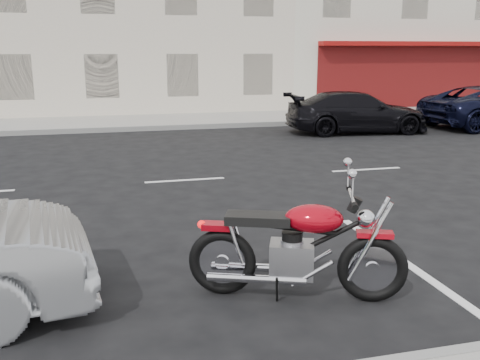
# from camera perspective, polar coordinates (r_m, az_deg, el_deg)

# --- Properties ---
(ground) EXTENTS (120.00, 120.00, 0.00)m
(ground) POSITION_cam_1_polar(r_m,az_deg,el_deg) (11.24, 4.23, 0.56)
(ground) COLOR black
(ground) RESTS_ON ground
(sidewalk_far) EXTENTS (80.00, 3.40, 0.15)m
(sidewalk_far) POSITION_cam_1_polar(r_m,az_deg,el_deg) (19.29, -18.71, 5.63)
(sidewalk_far) COLOR gray
(sidewalk_far) RESTS_ON ground
(curb_far) EXTENTS (80.00, 0.12, 0.16)m
(curb_far) POSITION_cam_1_polar(r_m,az_deg,el_deg) (17.61, -19.09, 4.91)
(curb_far) COLOR gray
(curb_far) RESTS_ON ground
(motorcycle) EXTENTS (2.18, 1.06, 1.15)m
(motorcycle) POSITION_cam_1_polar(r_m,az_deg,el_deg) (5.68, 14.34, -7.67)
(motorcycle) COLOR black
(motorcycle) RESTS_ON ground
(car_far) EXTENTS (4.59, 2.21, 1.29)m
(car_far) POSITION_cam_1_polar(r_m,az_deg,el_deg) (17.31, 12.35, 7.08)
(car_far) COLOR black
(car_far) RESTS_ON ground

